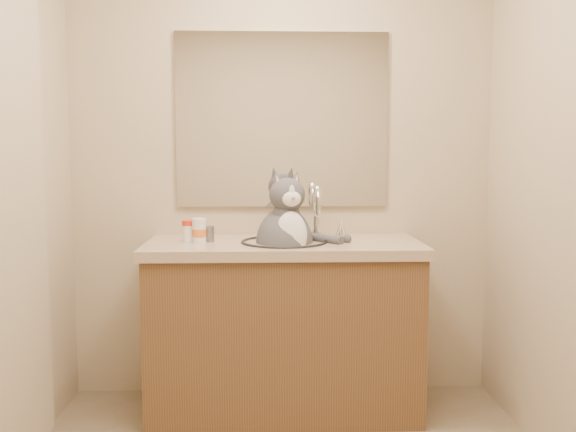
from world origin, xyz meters
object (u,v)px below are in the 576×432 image
(cat, at_px, (286,239))
(pill_bottle_redcap, at_px, (188,231))
(pill_bottle_orange, at_px, (199,231))
(grey_canister, at_px, (209,234))

(cat, relative_size, pill_bottle_redcap, 5.28)
(cat, height_order, pill_bottle_redcap, cat)
(pill_bottle_orange, bearing_deg, pill_bottle_redcap, 158.42)
(pill_bottle_redcap, height_order, grey_canister, pill_bottle_redcap)
(pill_bottle_redcap, xyz_separation_m, pill_bottle_orange, (0.05, -0.02, 0.00))
(cat, xyz_separation_m, grey_canister, (-0.37, 0.05, 0.02))
(pill_bottle_redcap, bearing_deg, grey_canister, 2.08)
(pill_bottle_redcap, distance_m, pill_bottle_orange, 0.06)
(pill_bottle_redcap, bearing_deg, pill_bottle_orange, -21.58)
(pill_bottle_orange, bearing_deg, grey_canister, 28.69)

